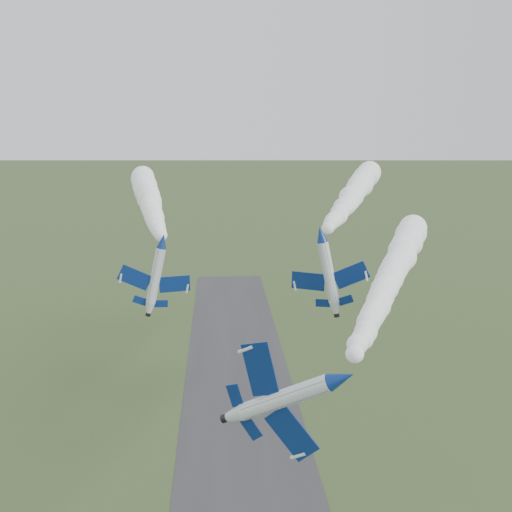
{
  "coord_description": "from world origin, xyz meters",
  "views": [
    {
      "loc": [
        -4.22,
        -52.03,
        55.85
      ],
      "look_at": [
        0.54,
        16.85,
        40.27
      ],
      "focal_mm": 40.0,
      "sensor_mm": 36.0,
      "label": 1
    }
  ],
  "objects": [
    {
      "name": "runway",
      "position": [
        0.0,
        30.0,
        0.02
      ],
      "size": [
        24.0,
        260.0,
        0.04
      ],
      "primitive_type": "cube",
      "color": "#313134",
      "rests_on": "ground"
    },
    {
      "name": "jet_lead",
      "position": [
        6.34,
        -6.9,
        34.62
      ],
      "size": [
        8.17,
        13.5,
        10.34
      ],
      "rotation": [
        0.0,
        1.08,
        -0.42
      ],
      "color": "silver"
    },
    {
      "name": "smoke_trail_jet_lead",
      "position": [
        20.43,
        23.96,
        36.07
      ],
      "size": [
        29.37,
        57.25,
        5.11
      ],
      "primitive_type": null,
      "rotation": [
        0.0,
        0.0,
        -0.42
      ],
      "color": "white"
    },
    {
      "name": "jet_pair_left",
      "position": [
        -11.34,
        21.38,
        41.44
      ],
      "size": [
        9.37,
        11.34,
        3.31
      ],
      "rotation": [
        0.0,
        0.22,
        0.16
      ],
      "color": "silver"
    },
    {
      "name": "smoke_trail_jet_pair_left",
      "position": [
        -16.73,
        53.57,
        43.04
      ],
      "size": [
        14.91,
        60.53,
        5.27
      ],
      "primitive_type": null,
      "rotation": [
        0.0,
        0.0,
        0.16
      ],
      "color": "white"
    },
    {
      "name": "jet_pair_right",
      "position": [
        9.54,
        21.83,
        41.98
      ],
      "size": [
        10.44,
        12.31,
        3.68
      ],
      "rotation": [
        0.0,
        -0.22,
        -0.36
      ],
      "color": "silver"
    },
    {
      "name": "smoke_trail_jet_pair_right",
      "position": [
        21.83,
        54.32,
        43.79
      ],
      "size": [
        27.72,
        61.47,
        5.48
      ],
      "primitive_type": null,
      "rotation": [
        0.0,
        0.0,
        -0.36
      ],
      "color": "white"
    }
  ]
}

